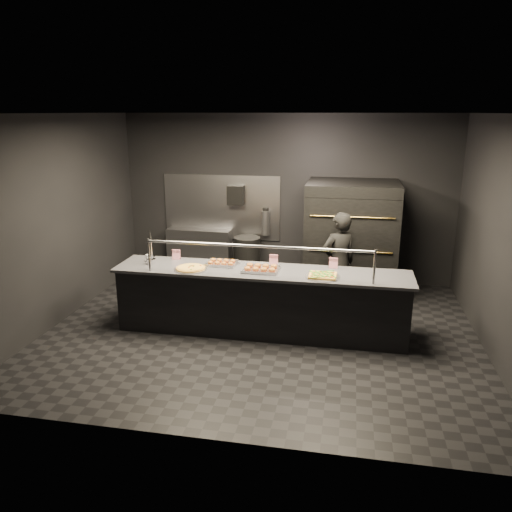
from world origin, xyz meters
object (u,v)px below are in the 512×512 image
pizza_oven (351,238)px  prep_shelf (200,252)px  trash_bin (247,259)px  fire_extinguisher (266,223)px  towel_dispenser (236,195)px  slider_tray_a (222,263)px  worker (338,263)px  round_pizza (191,268)px  service_counter (261,301)px  slider_tray_b (261,269)px  beer_tap (151,254)px  square_pizza (323,276)px

pizza_oven → prep_shelf: (-2.80, 0.42, -0.52)m
trash_bin → fire_extinguisher: bearing=30.3°
towel_dispenser → trash_bin: size_ratio=0.43×
prep_shelf → slider_tray_a: size_ratio=2.46×
worker → prep_shelf: bearing=-58.6°
pizza_oven → round_pizza: pizza_oven is taller
service_counter → pizza_oven: 2.30m
round_pizza → slider_tray_b: bearing=7.1°
round_pizza → slider_tray_b: 0.97m
pizza_oven → beer_tap: pizza_oven is taller
service_counter → slider_tray_b: 0.49m
beer_tap → square_pizza: beer_tap is taller
fire_extinguisher → square_pizza: 2.82m
prep_shelf → slider_tray_b: 2.89m
square_pizza → worker: worker is taller
towel_dispenser → fire_extinguisher: towel_dispenser is taller
service_counter → worker: size_ratio=2.59×
slider_tray_b → service_counter: bearing=89.4°
service_counter → worker: bearing=43.7°
square_pizza → towel_dispenser: bearing=124.6°
towel_dispenser → fire_extinguisher: 0.74m
prep_shelf → towel_dispenser: 1.31m
beer_tap → square_pizza: bearing=-3.4°
service_counter → prep_shelf: service_counter is taller
pizza_oven → slider_tray_b: pizza_oven is taller
slider_tray_a → slider_tray_b: (0.60, -0.18, 0.00)m
prep_shelf → beer_tap: (0.00, -2.32, 0.61)m
beer_tap → square_pizza: size_ratio=1.09×
beer_tap → trash_bin: (0.94, 2.22, -0.66)m
slider_tray_b → prep_shelf: bearing=124.2°
beer_tap → square_pizza: 2.46m
beer_tap → worker: size_ratio=0.31×
fire_extinguisher → slider_tray_b: bearing=-81.8°
slider_tray_a → prep_shelf: bearing=114.7°
prep_shelf → worker: bearing=-26.9°
service_counter → pizza_oven: size_ratio=2.15×
trash_bin → pizza_oven: bearing=-9.8°
fire_extinguisher → beer_tap: (-1.25, -2.40, 0.00)m
square_pizza → slider_tray_b: bearing=172.2°
service_counter → beer_tap: bearing=-179.9°
fire_extinguisher → round_pizza: 2.63m
service_counter → fire_extinguisher: service_counter is taller
fire_extinguisher → towel_dispenser: bearing=-179.0°
trash_bin → slider_tray_b: bearing=-73.7°
slider_tray_b → towel_dispenser: bearing=110.4°
beer_tap → round_pizza: bearing=-13.1°
towel_dispenser → trash_bin: (0.24, -0.17, -1.15)m
round_pizza → slider_tray_a: slider_tray_a is taller
round_pizza → fire_extinguisher: bearing=76.4°
fire_extinguisher → worker: size_ratio=0.32×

